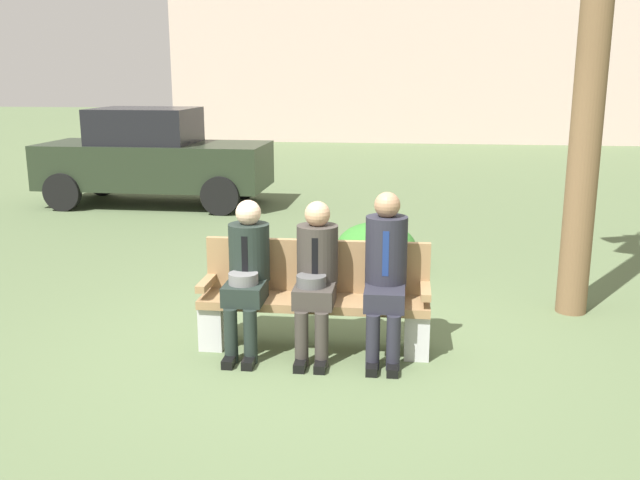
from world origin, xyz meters
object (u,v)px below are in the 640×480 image
(park_bench, at_px, (315,299))
(shrub_near_bench, at_px, (376,247))
(seated_man_middle, at_px, (316,271))
(seated_man_left, at_px, (247,269))
(parked_car_near, at_px, (153,157))
(seated_man_right, at_px, (386,267))

(park_bench, xyz_separation_m, shrub_near_bench, (0.41, 2.38, -0.13))
(park_bench, bearing_deg, seated_man_middle, -80.07)
(seated_man_middle, relative_size, shrub_near_bench, 1.36)
(seated_man_middle, bearing_deg, park_bench, 99.93)
(seated_man_left, relative_size, parked_car_near, 0.32)
(seated_man_left, distance_m, seated_man_middle, 0.57)
(park_bench, xyz_separation_m, seated_man_middle, (0.02, -0.14, 0.28))
(seated_man_right, bearing_deg, park_bench, 168.38)
(seated_man_middle, relative_size, seated_man_right, 0.94)
(seated_man_left, height_order, parked_car_near, parked_car_near)
(park_bench, relative_size, parked_car_near, 0.49)
(park_bench, bearing_deg, parked_car_near, 120.40)
(park_bench, relative_size, seated_man_middle, 1.51)
(seated_man_left, xyz_separation_m, seated_man_middle, (0.57, 0.00, 0.00))
(shrub_near_bench, xyz_separation_m, parked_car_near, (-4.06, 3.83, 0.55))
(park_bench, xyz_separation_m, parked_car_near, (-3.64, 6.21, 0.42))
(park_bench, height_order, shrub_near_bench, park_bench)
(park_bench, xyz_separation_m, seated_man_right, (0.59, -0.12, 0.33))
(seated_man_right, height_order, shrub_near_bench, seated_man_right)
(seated_man_left, bearing_deg, seated_man_middle, 0.03)
(seated_man_left, xyz_separation_m, seated_man_right, (1.14, 0.01, 0.05))
(seated_man_middle, distance_m, parked_car_near, 7.32)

